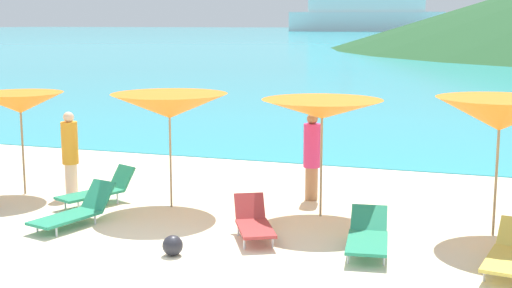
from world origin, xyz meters
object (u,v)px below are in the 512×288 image
beach_ball (173,246)px  lounge_chair_1 (254,222)px  umbrella_3 (20,103)px  lounge_chair_7 (511,253)px  cruise_ship (366,10)px  beachgoer_1 (70,151)px  umbrella_5 (322,109)px  lounge_chair_6 (75,211)px  lounge_chair_9 (99,190)px  umbrella_4 (169,106)px  lounge_chair_2 (368,236)px  umbrella_6 (500,114)px  beachgoer_0 (312,154)px

beach_ball → lounge_chair_1: bearing=52.9°
umbrella_3 → lounge_chair_1: umbrella_3 is taller
lounge_chair_7 → cruise_ship: size_ratio=0.03×
beachgoer_1 → lounge_chair_1: bearing=-18.4°
umbrella_5 → lounge_chair_1: umbrella_5 is taller
lounge_chair_6 → lounge_chair_9: 1.46m
lounge_chair_6 → lounge_chair_9: lounge_chair_9 is taller
lounge_chair_6 → beachgoer_1: beachgoer_1 is taller
beach_ball → umbrella_4: bearing=115.8°
lounge_chair_2 → beachgoer_1: 6.77m
umbrella_4 → beachgoer_1: size_ratio=1.31×
lounge_chair_2 → beach_ball: lounge_chair_2 is taller
umbrella_6 → lounge_chair_2: bearing=-140.5°
umbrella_6 → lounge_chair_1: 4.47m
umbrella_4 → lounge_chair_1: bearing=-33.2°
cruise_ship → lounge_chair_9: bearing=-90.0°
umbrella_6 → beachgoer_1: 8.48m
umbrella_6 → lounge_chair_9: (-7.46, -0.34, -1.78)m
umbrella_5 → lounge_chair_2: (1.19, -1.80, -1.76)m
umbrella_5 → lounge_chair_7: bearing=-30.6°
umbrella_3 → beach_ball: bearing=-29.4°
umbrella_5 → umbrella_6: size_ratio=0.97×
lounge_chair_1 → lounge_chair_6: 3.29m
umbrella_6 → beach_ball: bearing=-150.1°
umbrella_6 → beachgoer_0: 3.97m
lounge_chair_2 → lounge_chair_6: (-5.21, -0.20, 0.00)m
cruise_ship → lounge_chair_6: bearing=-89.9°
lounge_chair_2 → umbrella_3: bearing=161.0°
umbrella_3 → lounge_chair_6: (2.33, -1.69, -1.67)m
beach_ball → umbrella_5: bearing=60.9°
umbrella_5 → cruise_ship: bearing=99.7°
umbrella_4 → lounge_chair_2: bearing=-19.9°
umbrella_6 → beachgoer_0: bearing=158.7°
umbrella_6 → umbrella_3: bearing=-179.6°
lounge_chair_9 → umbrella_5: bearing=31.8°
beachgoer_1 → beach_ball: bearing=-36.5°
beachgoer_1 → umbrella_4: bearing=-3.5°
umbrella_3 → cruise_ship: size_ratio=0.04×
umbrella_5 → beach_ball: 3.86m
umbrella_5 → lounge_chair_2: size_ratio=1.34×
lounge_chair_9 → beach_ball: size_ratio=5.16×
beach_ball → lounge_chair_9: bearing=139.1°
umbrella_5 → beachgoer_1: (-5.33, -0.10, -1.08)m
umbrella_4 → beachgoer_1: umbrella_4 is taller
lounge_chair_2 → lounge_chair_9: size_ratio=1.02×
lounge_chair_1 → lounge_chair_9: (-3.65, 1.16, 0.01)m
umbrella_5 → cruise_ship: cruise_ship is taller
lounge_chair_6 → lounge_chair_9: size_ratio=1.04×
umbrella_5 → beachgoer_1: bearing=-178.9°
umbrella_4 → lounge_chair_2: (4.13, -1.50, -1.74)m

